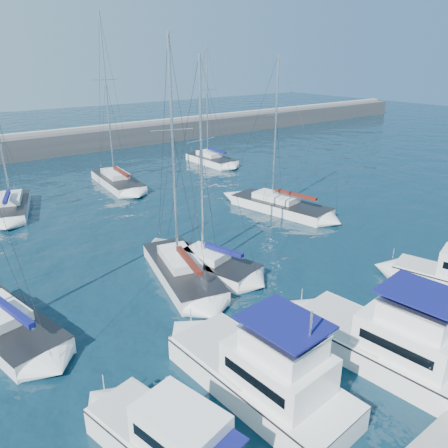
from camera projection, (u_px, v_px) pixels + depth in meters
ground at (321, 293)px, 27.30m from camera, size 220.00×220.00×0.00m
breakwater at (55, 146)px, 65.44m from camera, size 160.00×6.00×4.45m
motor_yacht_port_outer at (171, 444)px, 15.60m from camera, size 3.87×7.01×3.20m
motor_yacht_port_inner at (266, 375)px, 18.69m from camera, size 4.10×9.06×4.69m
motor_yacht_stbd_inner at (394, 344)px, 20.71m from camera, size 4.84×9.42×4.69m
sailboat_mid_a at (6, 325)px, 23.13m from camera, size 4.78×8.77×15.61m
sailboat_mid_b at (182, 271)px, 29.01m from camera, size 5.07×9.38×15.52m
sailboat_mid_c at (210, 265)px, 29.77m from camera, size 4.67×7.20×14.35m
sailboat_mid_d at (280, 206)px, 41.43m from camera, size 4.96×10.16×14.27m
sailboat_back_a at (11, 207)px, 41.06m from camera, size 5.41×8.87×14.63m
sailboat_back_b at (117, 181)px, 49.48m from camera, size 4.02×10.04×18.42m
sailboat_back_c at (211, 160)px, 59.41m from camera, size 3.18×8.10×15.41m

